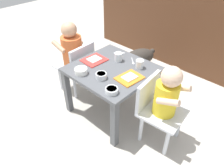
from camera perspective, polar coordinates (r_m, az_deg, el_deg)
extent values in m
plane|color=#B2ADA3|center=(1.85, 0.00, -6.85)|extent=(7.00, 7.00, 0.00)
cube|color=#56331E|center=(2.45, 19.73, 15.94)|extent=(2.17, 0.34, 0.98)
cube|color=#515459|center=(1.59, 0.00, 3.91)|extent=(0.58, 0.56, 0.03)
cube|color=#515459|center=(1.75, -11.89, -2.05)|extent=(0.04, 0.04, 0.40)
cube|color=#515459|center=(1.45, 0.69, -10.95)|extent=(0.04, 0.04, 0.40)
cube|color=#515459|center=(2.01, -0.49, 4.40)|extent=(0.04, 0.04, 0.40)
cube|color=#515459|center=(1.76, 11.86, -1.93)|extent=(0.04, 0.04, 0.40)
cube|color=silver|center=(1.96, -10.17, 4.94)|extent=(0.30, 0.30, 0.02)
cube|color=silver|center=(1.82, -7.87, 6.81)|extent=(0.04, 0.27, 0.22)
cylinder|color=#D86633|center=(1.89, -10.63, 8.65)|extent=(0.18, 0.18, 0.27)
sphere|color=tan|center=(1.82, -11.54, 14.14)|extent=(0.13, 0.13, 0.13)
cylinder|color=silver|center=(2.15, -9.58, 3.88)|extent=(0.03, 0.03, 0.25)
cylinder|color=silver|center=(2.05, -13.69, 1.52)|extent=(0.03, 0.03, 0.25)
cylinder|color=silver|center=(2.03, -5.79, 1.95)|extent=(0.03, 0.03, 0.25)
cylinder|color=silver|center=(1.92, -9.98, -0.67)|extent=(0.03, 0.03, 0.25)
cylinder|color=tan|center=(1.95, -9.62, 11.90)|extent=(0.15, 0.05, 0.09)
cylinder|color=tan|center=(1.85, -14.19, 9.76)|extent=(0.15, 0.05, 0.09)
cube|color=silver|center=(1.49, 13.54, -7.49)|extent=(0.31, 0.31, 0.02)
cube|color=silver|center=(1.45, 9.73, -2.05)|extent=(0.05, 0.27, 0.22)
cylinder|color=yellow|center=(1.41, 14.26, -3.83)|extent=(0.15, 0.15, 0.23)
sphere|color=beige|center=(1.30, 15.78, 1.88)|extent=(0.13, 0.13, 0.13)
cylinder|color=silver|center=(1.50, 14.52, -14.88)|extent=(0.03, 0.03, 0.25)
cylinder|color=silver|center=(1.63, 17.63, -10.27)|extent=(0.03, 0.03, 0.25)
cylinder|color=silver|center=(1.55, 7.80, -11.63)|extent=(0.03, 0.03, 0.25)
cylinder|color=silver|center=(1.68, 11.40, -7.47)|extent=(0.03, 0.03, 0.25)
cylinder|color=beige|center=(1.30, 14.87, -4.70)|extent=(0.15, 0.05, 0.09)
cylinder|color=beige|center=(1.43, 17.87, -0.99)|extent=(0.15, 0.05, 0.09)
ellipsoid|color=#332D28|center=(2.19, 7.22, 7.05)|extent=(0.28, 0.39, 0.18)
sphere|color=#332D28|center=(2.07, 2.69, 6.89)|extent=(0.13, 0.13, 0.13)
sphere|color=black|center=(2.05, 1.59, 6.50)|extent=(0.06, 0.06, 0.06)
torus|color=green|center=(2.09, 3.53, 6.80)|extent=(0.11, 0.06, 0.11)
sphere|color=#332D28|center=(2.26, 10.81, 8.72)|extent=(0.05, 0.05, 0.05)
cylinder|color=#332D28|center=(2.25, 4.17, 4.05)|extent=(0.04, 0.04, 0.13)
cylinder|color=#332D28|center=(2.17, 5.63, 2.69)|extent=(0.04, 0.04, 0.13)
cylinder|color=#332D28|center=(2.34, 8.19, 5.19)|extent=(0.04, 0.04, 0.13)
cylinder|color=#332D28|center=(2.27, 9.71, 3.92)|extent=(0.04, 0.04, 0.13)
cube|color=red|center=(1.69, -4.80, 6.46)|extent=(0.16, 0.18, 0.01)
cube|color=white|center=(1.68, -4.82, 6.69)|extent=(0.09, 0.10, 0.01)
cube|color=orange|center=(1.48, 4.71, 1.63)|extent=(0.16, 0.19, 0.01)
cube|color=white|center=(1.47, 4.73, 1.88)|extent=(0.09, 0.11, 0.01)
cylinder|color=white|center=(1.59, 7.45, 5.35)|extent=(0.06, 0.06, 0.06)
cylinder|color=silver|center=(1.59, 7.42, 4.99)|extent=(0.05, 0.05, 0.04)
cylinder|color=white|center=(1.67, 1.72, 7.32)|extent=(0.06, 0.06, 0.07)
cylinder|color=silver|center=(1.68, 1.71, 6.85)|extent=(0.05, 0.05, 0.03)
cylinder|color=white|center=(1.53, -8.34, 3.49)|extent=(0.09, 0.09, 0.04)
cylinder|color=#D84C33|center=(1.52, -8.39, 4.05)|extent=(0.08, 0.08, 0.01)
cylinder|color=white|center=(1.34, -0.11, -1.74)|extent=(0.08, 0.08, 0.03)
cylinder|color=#B26633|center=(1.33, -0.11, -1.28)|extent=(0.07, 0.07, 0.01)
cylinder|color=white|center=(1.47, -2.93, 2.23)|extent=(0.08, 0.08, 0.04)
cylinder|color=gold|center=(1.46, -2.95, 2.77)|extent=(0.06, 0.06, 0.01)
cylinder|color=silver|center=(1.69, 5.53, 6.40)|extent=(0.06, 0.06, 0.01)
ellipsoid|color=silver|center=(1.65, 5.77, 5.56)|extent=(0.03, 0.03, 0.01)
cylinder|color=silver|center=(1.79, 1.58, 8.34)|extent=(0.06, 0.06, 0.01)
ellipsoid|color=silver|center=(1.79, 3.12, 8.33)|extent=(0.03, 0.03, 0.01)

